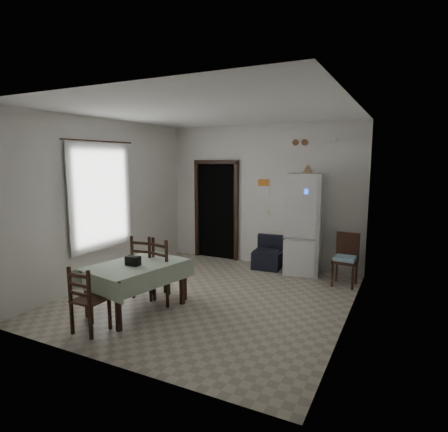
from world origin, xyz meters
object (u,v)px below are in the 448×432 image
fridge (304,224)px  dining_chair_far_right (168,269)px  navy_seat (268,252)px  corner_chair (345,260)px  dining_table (137,287)px  dining_chair_near_head (90,299)px  dining_chair_far_left (149,265)px

fridge → dining_chair_far_right: 2.85m
navy_seat → dining_chair_far_right: size_ratio=0.65×
corner_chair → dining_table: (-2.53, -2.49, -0.11)m
navy_seat → dining_chair_near_head: size_ratio=0.75×
fridge → corner_chair: fridge is taller
dining_table → dining_chair_far_right: dining_chair_far_right is taller
navy_seat → dining_chair_far_left: (-1.19, -2.31, 0.17)m
dining_chair_far_left → navy_seat: bearing=-127.0°
dining_chair_far_left → dining_chair_near_head: (0.14, -1.38, -0.07)m
fridge → dining_chair_far_right: (-1.51, -2.37, -0.45)m
fridge → navy_seat: 0.97m
navy_seat → dining_table: bearing=-112.8°
dining_chair_far_right → dining_chair_near_head: bearing=90.7°
dining_chair_far_right → dining_chair_near_head: (-0.27, -1.32, -0.07)m
fridge → dining_table: size_ratio=1.43×
dining_table → dining_chair_near_head: dining_chair_near_head is taller
navy_seat → fridge: bearing=-4.3°
dining_table → dining_chair_far_left: (-0.22, 0.58, 0.15)m
fridge → dining_chair_near_head: 4.13m
navy_seat → dining_table: dining_table is taller
fridge → navy_seat: size_ratio=2.93×
navy_seat → dining_chair_near_head: 3.83m
navy_seat → dining_chair_far_left: size_ratio=0.66×
fridge → dining_chair_far_right: bearing=-130.0°
fridge → dining_chair_far_left: bearing=-137.3°
dining_chair_far_right → dining_chair_far_left: bearing=3.2°
corner_chair → dining_chair_far_left: size_ratio=0.91×
fridge → navy_seat: bearing=172.5°
corner_chair → dining_chair_far_left: dining_chair_far_left is taller
corner_chair → dining_chair_far_right: (-2.34, -1.98, 0.05)m
dining_chair_far_left → corner_chair: bearing=-155.0°
dining_table → dining_chair_far_left: 0.64m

